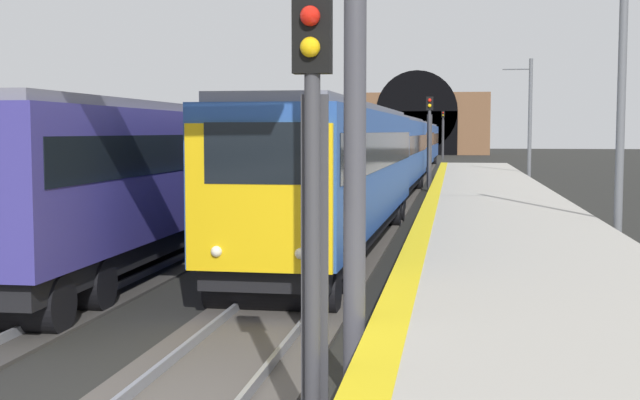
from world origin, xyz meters
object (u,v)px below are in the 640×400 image
object	(u,v)px
catenary_mast_far	(620,104)
railway_signal_far	(443,132)
railway_signal_near	(313,190)
railway_signal_mid	(429,136)
train_adjacent_platform	(247,159)
train_main_approaching	(402,149)
catenary_mast_near	(530,123)

from	to	relation	value
catenary_mast_far	railway_signal_far	bearing A→B (deg)	4.15
railway_signal_near	railway_signal_mid	size ratio (longest dim) A/B	0.89
train_adjacent_platform	catenary_mast_far	size ratio (longest dim) A/B	4.79
train_adjacent_platform	railway_signal_mid	world-z (taller)	railway_signal_mid
railway_signal_near	railway_signal_mid	distance (m)	39.37
train_adjacent_platform	catenary_mast_far	distance (m)	14.18
train_adjacent_platform	railway_signal_mid	bearing A→B (deg)	-20.70
train_main_approaching	railway_signal_far	bearing A→B (deg)	178.73
railway_signal_mid	railway_signal_far	world-z (taller)	railway_signal_far
railway_signal_mid	train_adjacent_platform	bearing A→B (deg)	-20.24
railway_signal_far	railway_signal_mid	bearing A→B (deg)	0.00
train_main_approaching	railway_signal_far	world-z (taller)	railway_signal_far
railway_signal_far	train_main_approaching	bearing A→B (deg)	-2.09
railway_signal_far	catenary_mast_near	bearing A→B (deg)	6.40
train_main_approaching	catenary_mast_far	distance (m)	29.90
railway_signal_far	catenary_mast_near	distance (m)	50.95
railway_signal_near	railway_signal_far	size ratio (longest dim) A/B	0.81
railway_signal_mid	catenary_mast_near	size ratio (longest dim) A/B	0.70
railway_signal_mid	catenary_mast_near	world-z (taller)	catenary_mast_near
railway_signal_mid	catenary_mast_far	bearing A→B (deg)	13.07
railway_signal_near	catenary_mast_far	xyz separation A→B (m)	(14.95, -5.67, 1.31)
train_main_approaching	railway_signal_near	xyz separation A→B (m)	(-43.85, -1.79, 0.46)
train_main_approaching	railway_signal_near	world-z (taller)	railway_signal_near
railway_signal_far	catenary_mast_far	bearing A→B (deg)	4.15
railway_signal_far	train_adjacent_platform	bearing A→B (deg)	-5.04
catenary_mast_far	catenary_mast_near	bearing A→B (deg)	-0.01
railway_signal_mid	catenary_mast_far	world-z (taller)	catenary_mast_far
train_main_approaching	catenary_mast_near	size ratio (longest dim) A/B	10.06
railway_signal_far	catenary_mast_far	world-z (taller)	catenary_mast_far
train_adjacent_platform	railway_signal_near	distance (m)	23.31
railway_signal_near	railway_signal_mid	bearing A→B (deg)	-180.00
train_adjacent_platform	catenary_mast_far	xyz separation A→B (m)	(-7.51, -11.90, 1.76)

